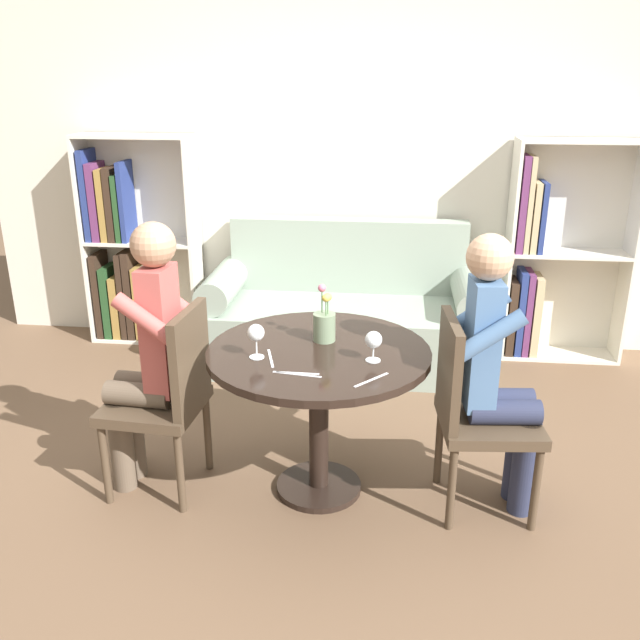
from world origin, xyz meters
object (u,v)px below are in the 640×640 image
Objects in this scene: chair_left at (168,393)px; person_left at (147,355)px; couch at (345,317)px; bookshelf_right at (549,259)px; bookshelf_left at (130,250)px; flower_vase at (324,324)px; chair_right at (474,407)px; person_right at (498,372)px; wine_glass_right at (374,341)px; wine_glass_left at (256,334)px.

chair_left is 0.20m from person_left.
bookshelf_right reaches higher than couch.
bookshelf_left and bookshelf_right have the same top height.
couch is at bearing 90.54° from flower_vase.
person_right is (0.09, 0.01, 0.17)m from chair_right.
bookshelf_right is at bearing 51.90° from flower_vase.
bookshelf_left is 5.63× the size of flower_vase.
person_right is at bearing 7.43° from wine_glass_right.
person_left is (-0.77, -1.58, 0.36)m from couch.
person_right is (1.45, 0.03, 0.17)m from chair_left.
wine_glass_right is (1.01, -0.05, 0.14)m from person_left.
flower_vase is (-0.76, 0.13, 0.14)m from person_right.
bookshelf_right is at bearing -22.84° from person_right.
bookshelf_left is at bearing -152.24° from person_left.
chair_right is (0.68, -1.58, 0.18)m from couch.
wine_glass_right is (0.92, -0.04, 0.31)m from chair_left.
flower_vase is (-0.23, 0.20, -0.01)m from wine_glass_right.
person_right is at bearing -38.02° from bookshelf_left.
couch is 1.25× the size of bookshelf_right.
chair_right is 0.19m from person_right.
couch reaches higher than wine_glass_left.
person_right is at bearing 5.03° from wine_glass_left.
flower_vase reaches higher than chair_left.
couch is at bearing -168.69° from bookshelf_right.
bookshelf_left is 1.63× the size of chair_right.
wine_glass_left is 0.35m from flower_vase.
chair_right is at bearing 4.65° from wine_glass_left.
bookshelf_left is 1.15× the size of person_left.
person_left is 4.91× the size of flower_vase.
chair_right reaches higher than wine_glass_left.
bookshelf_left is 2.32m from flower_vase.
wine_glass_right is at bearing -46.38° from bookshelf_left.
person_left reaches higher than couch.
person_right is (0.77, -1.57, 0.35)m from couch.
person_left is at bearing -66.65° from bookshelf_left.
person_left is (-1.45, -0.00, 0.18)m from chair_right.
wine_glass_right is (0.49, 0.02, -0.02)m from wine_glass_left.
person_left is at bearing -92.98° from chair_left.
person_left is 9.70× the size of wine_glass_right.
person_right is at bearing -107.42° from bookshelf_right.
bookshelf_right is 1.92m from person_right.
flower_vase reaches higher than wine_glass_right.
person_left is 1.02m from wine_glass_right.
wine_glass_right is at bearing 2.45° from wine_glass_left.
bookshelf_right is at bearing 59.86° from wine_glass_right.
wine_glass_left is at bearing 86.08° from person_left.
flower_vase is at bearing 138.24° from wine_glass_right.
chair_right is at bearing -109.77° from bookshelf_right.
chair_left and chair_right have the same top height.
couch reaches higher than chair_right.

